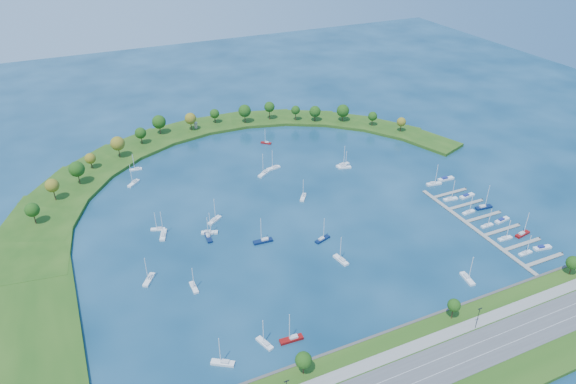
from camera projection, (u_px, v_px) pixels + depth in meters
name	position (u px, v px, depth m)	size (l,w,h in m)	color
ground	(283.00, 205.00, 279.56)	(700.00, 700.00, 0.00)	#072A43
south_shoreline	(424.00, 370.00, 182.83)	(420.00, 43.10, 11.60)	#204913
breakwater	(177.00, 180.00, 300.74)	(286.74, 247.64, 2.00)	#204913
breakwater_trees	(209.00, 130.00, 339.40)	(240.14, 93.08, 14.09)	#382314
harbor_tower	(196.00, 125.00, 361.70)	(2.60, 2.60, 4.36)	gray
dock_system	(486.00, 225.00, 261.93)	(24.28, 82.00, 1.60)	gray
moored_boat_0	(194.00, 287.00, 220.96)	(2.27, 7.83, 11.48)	white
moored_boat_1	(215.00, 220.00, 265.25)	(8.58, 7.10, 12.90)	white
moored_boat_2	(292.00, 338.00, 195.56)	(9.32, 3.09, 13.51)	maroon
moored_boat_3	(467.00, 278.00, 225.81)	(3.80, 9.12, 13.01)	white
moored_boat_4	(209.00, 232.00, 255.97)	(8.45, 5.10, 12.02)	white
moored_boat_5	(266.00, 142.00, 345.36)	(6.68, 6.22, 10.50)	maroon
moored_boat_6	(163.00, 234.00, 253.96)	(5.47, 9.60, 13.61)	white
moored_boat_7	(264.00, 173.00, 308.23)	(9.26, 7.69, 13.95)	white
moored_boat_8	(341.00, 259.00, 236.97)	(3.98, 9.10, 12.94)	white
moored_boat_9	(343.00, 164.00, 317.76)	(9.40, 4.03, 13.38)	white
moored_boat_10	(303.00, 197.00, 284.96)	(6.69, 7.95, 12.03)	white
moored_boat_11	(136.00, 169.00, 313.18)	(7.48, 2.62, 10.79)	white
moored_boat_12	(263.00, 240.00, 249.64)	(9.69, 3.23, 14.03)	#0A1A41
moored_boat_13	(134.00, 183.00, 298.26)	(8.06, 8.06, 13.09)	white
moored_boat_14	(265.00, 343.00, 193.78)	(4.71, 8.35, 11.84)	white
moored_boat_15	(274.00, 167.00, 314.44)	(9.01, 3.76, 12.85)	white
moored_boat_16	(322.00, 239.00, 250.97)	(8.77, 4.98, 12.44)	#0A1A41
moored_boat_17	(345.00, 167.00, 315.31)	(8.15, 4.27, 11.54)	white
moored_boat_18	(149.00, 279.00, 225.25)	(6.91, 8.74, 12.98)	white
moored_boat_19	(158.00, 228.00, 258.53)	(7.30, 4.24, 10.36)	white
moored_boat_20	(223.00, 362.00, 185.85)	(8.58, 6.73, 12.71)	white
moored_boat_21	(208.00, 237.00, 252.34)	(3.02, 8.74, 12.62)	#0A1A41
docked_boat_0	(525.00, 252.00, 241.60)	(7.17, 2.10, 10.50)	white
docked_boat_1	(542.00, 248.00, 245.20)	(9.17, 3.92, 1.81)	white
docked_boat_2	(505.00, 238.00, 251.66)	(7.61, 2.44, 11.06)	white
docked_boat_3	(523.00, 234.00, 254.67)	(9.08, 3.82, 12.94)	maroon
docked_boat_4	(487.00, 225.00, 261.23)	(7.11, 2.21, 10.36)	white
docked_boat_5	(502.00, 220.00, 265.44)	(9.16, 3.73, 1.81)	white
docked_boat_6	(469.00, 212.00, 271.91)	(7.52, 2.52, 10.88)	white
docked_boat_7	(484.00, 207.00, 275.84)	(9.71, 3.66, 13.93)	#0A1A41
docked_boat_8	(450.00, 198.00, 283.27)	(8.43, 3.32, 12.06)	white
docked_boat_9	(467.00, 196.00, 286.09)	(9.47, 3.34, 1.89)	white
docked_boat_10	(434.00, 183.00, 297.74)	(9.12, 3.86, 13.00)	white
docked_boat_11	(446.00, 179.00, 302.66)	(10.00, 3.26, 2.01)	white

